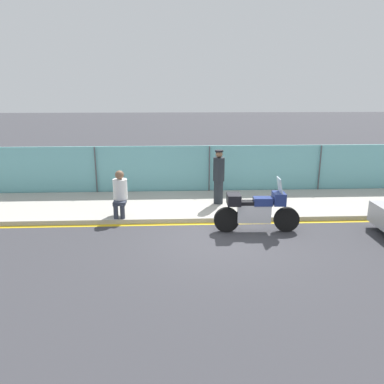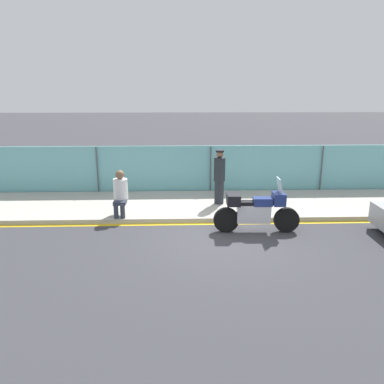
# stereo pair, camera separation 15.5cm
# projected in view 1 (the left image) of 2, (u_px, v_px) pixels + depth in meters

# --- Properties ---
(ground_plane) EXTENTS (120.00, 120.00, 0.00)m
(ground_plane) POSITION_uv_depth(u_px,v_px,m) (224.00, 238.00, 10.12)
(ground_plane) COLOR #38383D
(sidewalk) EXTENTS (31.58, 3.23, 0.14)m
(sidewalk) POSITION_uv_depth(u_px,v_px,m) (213.00, 205.00, 12.83)
(sidewalk) COLOR #ADA89E
(sidewalk) RESTS_ON ground_plane
(curb_paint_stripe) EXTENTS (31.58, 0.18, 0.01)m
(curb_paint_stripe) POSITION_uv_depth(u_px,v_px,m) (219.00, 224.00, 11.20)
(curb_paint_stripe) COLOR gold
(curb_paint_stripe) RESTS_ON ground_plane
(storefront_fence) EXTENTS (30.00, 0.17, 1.86)m
(storefront_fence) POSITION_uv_depth(u_px,v_px,m) (209.00, 170.00, 14.24)
(storefront_fence) COLOR #6BB2B7
(storefront_fence) RESTS_ON ground_plane
(motorcycle) EXTENTS (2.40, 0.55, 1.56)m
(motorcycle) POSITION_uv_depth(u_px,v_px,m) (256.00, 210.00, 10.42)
(motorcycle) COLOR black
(motorcycle) RESTS_ON ground_plane
(officer_standing) EXTENTS (0.38, 0.38, 1.82)m
(officer_standing) POSITION_uv_depth(u_px,v_px,m) (219.00, 177.00, 12.49)
(officer_standing) COLOR #1E2328
(officer_standing) RESTS_ON sidewalk
(person_seated_on_curb) EXTENTS (0.44, 0.73, 1.38)m
(person_seated_on_curb) POSITION_uv_depth(u_px,v_px,m) (120.00, 191.00, 11.38)
(person_seated_on_curb) COLOR #2D3342
(person_seated_on_curb) RESTS_ON sidewalk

